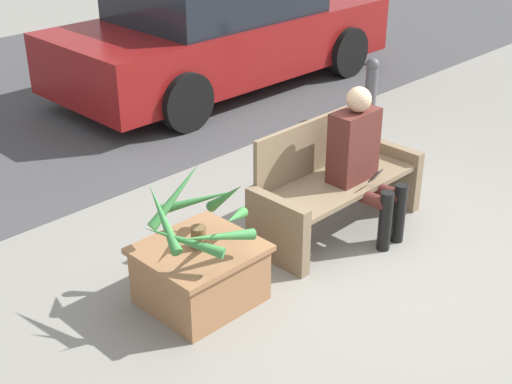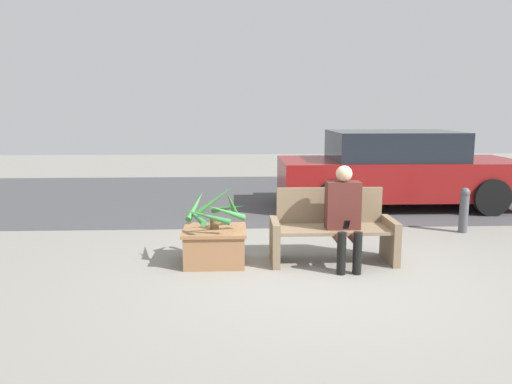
% 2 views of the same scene
% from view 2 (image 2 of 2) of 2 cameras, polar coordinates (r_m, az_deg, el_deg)
% --- Properties ---
extents(ground_plane, '(30.00, 30.00, 0.00)m').
position_cam_2_polar(ground_plane, '(5.90, 6.73, -9.33)').
color(ground_plane, gray).
extents(road_surface, '(20.00, 6.00, 0.01)m').
position_cam_2_polar(road_surface, '(10.96, 2.36, -0.38)').
color(road_surface, '#424244').
rests_on(road_surface, ground_plane).
extents(bench, '(1.54, 0.60, 0.90)m').
position_cam_2_polar(bench, '(6.33, 8.68, -4.29)').
color(bench, '#7A664C').
rests_on(bench, ground_plane).
extents(person_seated, '(0.41, 0.58, 1.22)m').
position_cam_2_polar(person_seated, '(6.11, 10.04, -2.29)').
color(person_seated, '#51231E').
rests_on(person_seated, ground_plane).
extents(planter_box, '(0.78, 0.71, 0.44)m').
position_cam_2_polar(planter_box, '(6.23, -4.73, -5.99)').
color(planter_box, '#936642').
rests_on(planter_box, ground_plane).
extents(potted_plant, '(0.81, 0.81, 0.53)m').
position_cam_2_polar(potted_plant, '(6.10, -4.80, -1.99)').
color(potted_plant, brown).
rests_on(potted_plant, planter_box).
extents(parked_car, '(4.54, 1.98, 1.46)m').
position_cam_2_polar(parked_car, '(10.01, 15.78, 2.46)').
color(parked_car, maroon).
rests_on(parked_car, ground_plane).
extents(bollard_post, '(0.15, 0.15, 0.70)m').
position_cam_2_polar(bollard_post, '(8.32, 22.68, -1.79)').
color(bollard_post, '#4C4C51').
rests_on(bollard_post, ground_plane).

